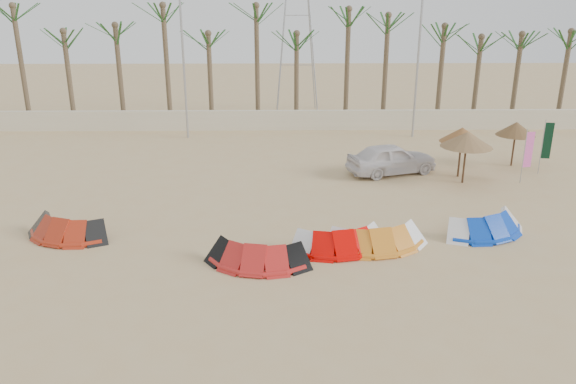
{
  "coord_description": "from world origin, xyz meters",
  "views": [
    {
      "loc": [
        -0.31,
        -14.11,
        8.38
      ],
      "look_at": [
        0.0,
        6.0,
        1.3
      ],
      "focal_mm": 35.0,
      "sensor_mm": 36.0,
      "label": 1
    }
  ],
  "objects_px": {
    "kite_orange": "(375,233)",
    "car": "(392,159)",
    "kite_blue": "(484,221)",
    "parasol_right": "(516,129)",
    "kite_red_left": "(69,225)",
    "parasol_mid": "(462,135)",
    "parasol_left": "(467,140)",
    "kite_red_mid": "(258,250)",
    "kite_red_right": "(339,236)"
  },
  "relations": [
    {
      "from": "kite_red_right",
      "to": "kite_blue",
      "type": "height_order",
      "value": "same"
    },
    {
      "from": "kite_red_right",
      "to": "kite_orange",
      "type": "bearing_deg",
      "value": 8.32
    },
    {
      "from": "kite_red_left",
      "to": "kite_orange",
      "type": "xyz_separation_m",
      "value": [
        11.13,
        -0.98,
        0.0
      ]
    },
    {
      "from": "kite_red_mid",
      "to": "kite_blue",
      "type": "xyz_separation_m",
      "value": [
        8.35,
        2.36,
        -0.0
      ]
    },
    {
      "from": "kite_blue",
      "to": "car",
      "type": "relative_size",
      "value": 0.85
    },
    {
      "from": "kite_red_left",
      "to": "kite_red_mid",
      "type": "bearing_deg",
      "value": -17.97
    },
    {
      "from": "kite_orange",
      "to": "kite_red_mid",
      "type": "bearing_deg",
      "value": -162.49
    },
    {
      "from": "kite_red_mid",
      "to": "kite_blue",
      "type": "relative_size",
      "value": 0.95
    },
    {
      "from": "kite_red_left",
      "to": "parasol_mid",
      "type": "bearing_deg",
      "value": 22.57
    },
    {
      "from": "kite_red_mid",
      "to": "kite_blue",
      "type": "bearing_deg",
      "value": 15.79
    },
    {
      "from": "car",
      "to": "kite_red_left",
      "type": "bearing_deg",
      "value": 100.77
    },
    {
      "from": "kite_red_mid",
      "to": "car",
      "type": "relative_size",
      "value": 0.81
    },
    {
      "from": "parasol_right",
      "to": "kite_red_left",
      "type": "bearing_deg",
      "value": -156.45
    },
    {
      "from": "kite_red_left",
      "to": "parasol_left",
      "type": "bearing_deg",
      "value": 19.7
    },
    {
      "from": "kite_red_mid",
      "to": "parasol_mid",
      "type": "height_order",
      "value": "parasol_mid"
    },
    {
      "from": "kite_red_mid",
      "to": "kite_orange",
      "type": "height_order",
      "value": "same"
    },
    {
      "from": "parasol_left",
      "to": "parasol_mid",
      "type": "xyz_separation_m",
      "value": [
        0.08,
        0.98,
        -0.01
      ]
    },
    {
      "from": "kite_orange",
      "to": "parasol_left",
      "type": "bearing_deg",
      "value": 52.46
    },
    {
      "from": "parasol_mid",
      "to": "parasol_right",
      "type": "relative_size",
      "value": 1.06
    },
    {
      "from": "kite_blue",
      "to": "kite_red_left",
      "type": "bearing_deg",
      "value": -179.67
    },
    {
      "from": "kite_red_left",
      "to": "kite_blue",
      "type": "relative_size",
      "value": 0.95
    },
    {
      "from": "parasol_right",
      "to": "car",
      "type": "bearing_deg",
      "value": -169.33
    },
    {
      "from": "kite_blue",
      "to": "parasol_left",
      "type": "xyz_separation_m",
      "value": [
        1.03,
        5.78,
        1.68
      ]
    },
    {
      "from": "kite_red_right",
      "to": "kite_blue",
      "type": "relative_size",
      "value": 0.97
    },
    {
      "from": "parasol_left",
      "to": "parasol_mid",
      "type": "bearing_deg",
      "value": 85.33
    },
    {
      "from": "kite_red_left",
      "to": "car",
      "type": "height_order",
      "value": "car"
    },
    {
      "from": "parasol_mid",
      "to": "car",
      "type": "height_order",
      "value": "parasol_mid"
    },
    {
      "from": "kite_orange",
      "to": "car",
      "type": "bearing_deg",
      "value": 75.57
    },
    {
      "from": "parasol_right",
      "to": "parasol_mid",
      "type": "bearing_deg",
      "value": -151.79
    },
    {
      "from": "kite_red_mid",
      "to": "kite_red_right",
      "type": "xyz_separation_m",
      "value": [
        2.83,
        1.11,
        0.0
      ]
    },
    {
      "from": "car",
      "to": "kite_blue",
      "type": "bearing_deg",
      "value": 177.49
    },
    {
      "from": "parasol_left",
      "to": "car",
      "type": "xyz_separation_m",
      "value": [
        -3.1,
        1.53,
        -1.34
      ]
    },
    {
      "from": "parasol_mid",
      "to": "kite_red_right",
      "type": "bearing_deg",
      "value": -129.61
    },
    {
      "from": "kite_red_right",
      "to": "parasol_left",
      "type": "relative_size",
      "value": 1.48
    },
    {
      "from": "kite_red_left",
      "to": "parasol_left",
      "type": "height_order",
      "value": "parasol_left"
    },
    {
      "from": "kite_red_right",
      "to": "parasol_mid",
      "type": "bearing_deg",
      "value": 50.39
    },
    {
      "from": "kite_orange",
      "to": "parasol_left",
      "type": "distance_m",
      "value": 8.79
    },
    {
      "from": "kite_blue",
      "to": "parasol_right",
      "type": "xyz_separation_m",
      "value": [
        4.43,
        8.54,
        1.53
      ]
    },
    {
      "from": "kite_orange",
      "to": "car",
      "type": "relative_size",
      "value": 0.85
    },
    {
      "from": "kite_orange",
      "to": "kite_blue",
      "type": "bearing_deg",
      "value": 14.1
    },
    {
      "from": "kite_red_mid",
      "to": "parasol_left",
      "type": "bearing_deg",
      "value": 40.97
    },
    {
      "from": "kite_red_left",
      "to": "car",
      "type": "distance_m",
      "value": 15.21
    },
    {
      "from": "kite_orange",
      "to": "parasol_mid",
      "type": "bearing_deg",
      "value": 55.68
    },
    {
      "from": "car",
      "to": "parasol_left",
      "type": "bearing_deg",
      "value": -134.67
    },
    {
      "from": "kite_orange",
      "to": "kite_blue",
      "type": "xyz_separation_m",
      "value": [
        4.23,
        1.06,
        -0.0
      ]
    },
    {
      "from": "parasol_right",
      "to": "car",
      "type": "relative_size",
      "value": 0.52
    },
    {
      "from": "kite_red_left",
      "to": "parasol_left",
      "type": "xyz_separation_m",
      "value": [
        16.39,
        5.87,
        1.68
      ]
    },
    {
      "from": "kite_red_right",
      "to": "parasol_mid",
      "type": "distance_m",
      "value": 10.53
    },
    {
      "from": "parasol_mid",
      "to": "kite_red_mid",
      "type": "bearing_deg",
      "value": -136.04
    },
    {
      "from": "kite_red_right",
      "to": "parasol_right",
      "type": "xyz_separation_m",
      "value": [
        9.96,
        9.79,
        1.53
      ]
    }
  ]
}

